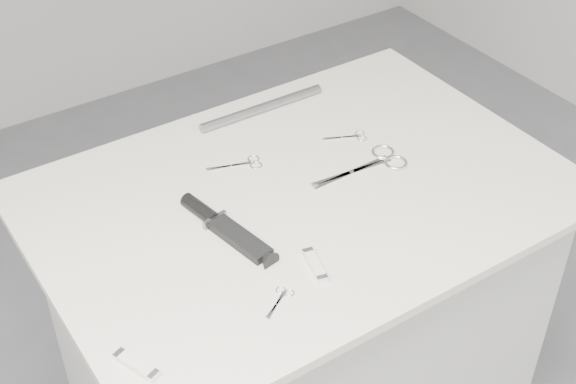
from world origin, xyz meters
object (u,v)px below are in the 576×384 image
tiny_scissors (280,299)px  sheathed_knife (221,225)px  embroidery_scissors_b (351,137)px  plinth (300,354)px  metal_rail (262,108)px  large_shears (376,163)px  embroidery_scissors_a (244,164)px  pocket_knife_a (136,365)px  pocket_knife_b (315,265)px

tiny_scissors → sheathed_knife: 0.21m
sheathed_knife → embroidery_scissors_b: bearing=-84.5°
plinth → metal_rail: bearing=73.2°
plinth → embroidery_scissors_b: bearing=26.5°
large_shears → plinth: bearing=179.2°
embroidery_scissors_a → plinth: bearing=-51.6°
metal_rail → plinth: bearing=-106.8°
plinth → pocket_knife_a: size_ratio=11.35×
metal_rail → pocket_knife_b: bearing=-111.7°
plinth → metal_rail: size_ratio=3.01×
tiny_scissors → pocket_knife_b: size_ratio=0.88×
embroidery_scissors_b → sheathed_knife: bearing=-139.8°
embroidery_scissors_a → embroidery_scissors_b: bearing=8.4°
embroidery_scissors_a → metal_rail: size_ratio=0.37×
large_shears → pocket_knife_a: pocket_knife_a is taller
pocket_knife_a → metal_rail: bearing=-68.2°
sheathed_knife → pocket_knife_b: sheathed_knife is taller
pocket_knife_a → pocket_knife_b: bearing=-106.4°
pocket_knife_b → pocket_knife_a: bearing=109.4°
large_shears → embroidery_scissors_b: (0.02, 0.10, -0.00)m
large_shears → metal_rail: size_ratio=0.69×
metal_rail → pocket_knife_a: bearing=-136.9°
sheathed_knife → pocket_knife_a: bearing=117.7°
embroidery_scissors_a → embroidery_scissors_b: 0.24m
plinth → embroidery_scissors_b: (0.19, 0.09, 0.47)m
embroidery_scissors_a → tiny_scissors: 0.38m
large_shears → pocket_knife_b: 0.32m
embroidery_scissors_a → sheathed_knife: size_ratio=0.49×
sheathed_knife → metal_rail: 0.39m
plinth → embroidery_scissors_b: 0.52m
embroidery_scissors_b → tiny_scissors: (-0.38, -0.31, -0.00)m
plinth → pocket_knife_a: 0.68m
pocket_knife_b → embroidery_scissors_a: bearing=5.3°
embroidery_scissors_a → metal_rail: bearing=65.6°
embroidery_scissors_b → tiny_scissors: size_ratio=1.24×
plinth → pocket_knife_a: bearing=-154.0°
embroidery_scissors_b → tiny_scissors: bearing=-116.2°
tiny_scissors → pocket_knife_a: (-0.25, 0.00, 0.00)m
embroidery_scissors_b → tiny_scissors: 0.49m
plinth → embroidery_scissors_a: size_ratio=8.25×
tiny_scissors → pocket_knife_a: size_ratio=0.90×
plinth → pocket_knife_b: pocket_knife_b is taller
embroidery_scissors_b → metal_rail: (-0.10, 0.18, 0.01)m
embroidery_scissors_a → sheathed_knife: (-0.13, -0.14, 0.01)m
embroidery_scissors_b → pocket_knife_a: bearing=-129.5°
sheathed_knife → large_shears: bearing=-99.8°
tiny_scissors → embroidery_scissors_b: bearing=7.6°
embroidery_scissors_a → sheathed_knife: bearing=-114.2°
sheathed_knife → pocket_knife_a: 0.33m
embroidery_scissors_a → metal_rail: 0.20m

